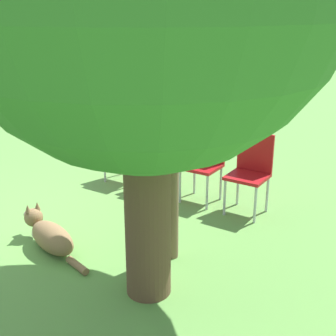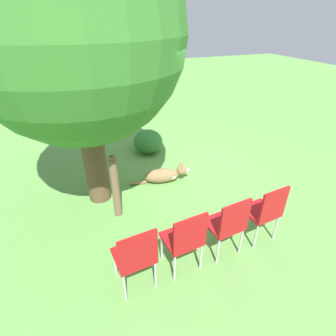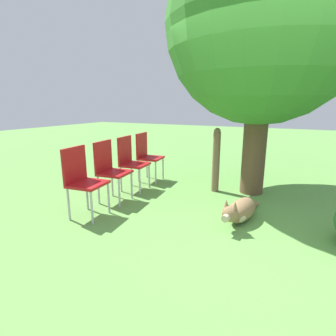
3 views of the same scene
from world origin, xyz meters
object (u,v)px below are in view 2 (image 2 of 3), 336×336
oak_tree (75,35)px  red_chair_1 (228,223)px  dog (165,175)px  red_chair_2 (185,238)px  red_chair_3 (136,255)px  fence_post (115,186)px  red_chair_0 (265,210)px

oak_tree → red_chair_1: (-1.92, -1.40, -2.09)m
dog → red_chair_1: red_chair_1 is taller
red_chair_2 → red_chair_3: 0.62m
fence_post → red_chair_1: 1.79m
dog → red_chair_0: bearing=-58.7°
oak_tree → dog: (0.07, -1.27, -2.48)m
dog → red_chair_0: 2.12m
red_chair_1 → red_chair_3: 1.25m
red_chair_2 → red_chair_3: same height
fence_post → red_chair_1: (-1.33, -1.20, -0.01)m
dog → red_chair_3: bearing=-108.3°
red_chair_0 → red_chair_3: same height
red_chair_3 → fence_post: bearing=-8.0°
dog → fence_post: 1.31m
oak_tree → red_chair_3: size_ratio=4.39×
oak_tree → red_chair_0: oak_tree is taller
red_chair_0 → red_chair_2: 1.25m
red_chair_0 → red_chair_1: same height
dog → red_chair_0: red_chair_0 is taller
oak_tree → red_chair_2: (-1.96, -0.78, -2.09)m
fence_post → red_chair_0: 2.23m
oak_tree → red_chair_0: bearing=-132.8°
red_chair_3 → oak_tree: bearing=-1.4°
red_chair_2 → red_chair_3: bearing=87.9°
red_chair_0 → red_chair_1: size_ratio=1.00×
red_chair_2 → dog: bearing=-19.6°
fence_post → red_chair_3: 1.41m
dog → red_chair_2: red_chair_2 is taller
oak_tree → fence_post: bearing=-160.4°
oak_tree → red_chair_3: bearing=-175.5°
red_chair_0 → red_chair_3: size_ratio=1.00×
fence_post → red_chair_3: (-1.41, 0.05, -0.01)m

